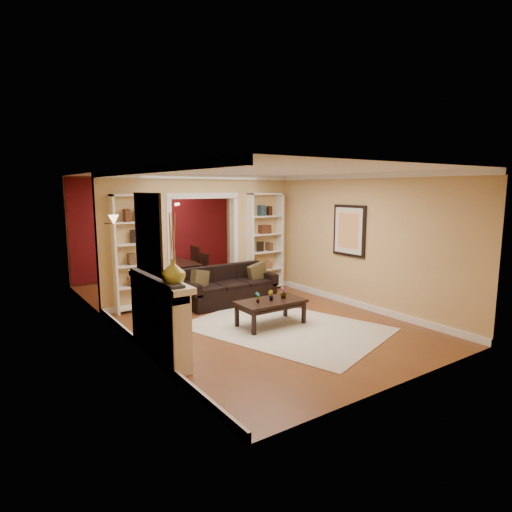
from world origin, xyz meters
TOP-DOWN VIEW (x-y plane):
  - floor at (0.00, 0.00)m, footprint 8.00×8.00m
  - ceiling at (0.00, 0.00)m, footprint 8.00×8.00m
  - wall_back at (0.00, 4.00)m, footprint 8.00×0.00m
  - wall_front at (0.00, -4.00)m, footprint 8.00×0.00m
  - wall_left at (-2.25, 0.00)m, footprint 0.00×8.00m
  - wall_right at (2.25, 0.00)m, footprint 0.00×8.00m
  - partition_wall at (0.00, 1.20)m, footprint 4.50×0.15m
  - red_back_panel at (0.00, 3.97)m, footprint 4.44×0.04m
  - dining_window at (0.00, 3.93)m, footprint 0.78×0.03m
  - area_rug at (0.19, -1.50)m, footprint 3.20×3.79m
  - sofa at (0.22, 0.45)m, footprint 2.00×0.86m
  - pillow_left at (-0.49, 0.43)m, footprint 0.47×0.32m
  - pillow_right at (0.93, 0.43)m, footprint 0.45×0.17m
  - coffee_table at (0.06, -1.23)m, footprint 1.21×0.67m
  - plant_left at (-0.22, -1.23)m, footprint 0.12×0.10m
  - plant_center at (0.06, -1.23)m, footprint 0.10×0.11m
  - plant_right at (0.34, -1.23)m, footprint 0.12×0.12m
  - bookshelf_left at (-1.55, 1.03)m, footprint 0.90×0.30m
  - bookshelf_right at (1.55, 1.03)m, footprint 0.90×0.30m
  - fireplace at (-2.09, -1.50)m, footprint 0.32×1.70m
  - vase at (-2.09, -1.99)m, footprint 0.41×0.41m
  - mirror at (-2.23, -1.50)m, footprint 0.03×0.95m
  - wall_sconce at (-2.15, 0.55)m, footprint 0.18×0.18m
  - framed_art at (2.21, -1.00)m, footprint 0.04×0.85m
  - dining_table at (-0.06, 2.80)m, footprint 1.69×0.94m
  - dining_chair_nw at (-0.61, 2.50)m, footprint 0.53×0.53m
  - dining_chair_ne at (0.49, 2.50)m, footprint 0.45×0.45m
  - dining_chair_sw at (-0.61, 3.10)m, footprint 0.50×0.50m
  - dining_chair_se at (0.49, 3.10)m, footprint 0.56×0.56m
  - chandelier at (0.00, 2.70)m, footprint 0.50×0.50m

SIDE VIEW (x-z plane):
  - floor at x=0.00m, z-range 0.00..0.00m
  - area_rug at x=0.19m, z-range 0.00..0.01m
  - coffee_table at x=0.06m, z-range 0.00..0.46m
  - dining_table at x=-0.06m, z-range 0.00..0.60m
  - sofa at x=0.22m, z-range 0.00..0.78m
  - dining_chair_ne at x=0.49m, z-range 0.00..0.80m
  - dining_chair_nw at x=-0.61m, z-range 0.00..0.87m
  - dining_chair_sw at x=-0.61m, z-range 0.00..0.91m
  - dining_chair_se at x=0.49m, z-range 0.00..0.91m
  - plant_center at x=0.06m, z-range 0.46..0.64m
  - plant_right at x=0.34m, z-range 0.46..0.65m
  - plant_left at x=-0.22m, z-range 0.46..0.65m
  - fireplace at x=-2.09m, z-range 0.00..1.16m
  - pillow_right at x=0.93m, z-range 0.38..0.82m
  - pillow_left at x=-0.49m, z-range 0.38..0.84m
  - bookshelf_left at x=-1.55m, z-range 0.00..2.30m
  - bookshelf_right at x=1.55m, z-range 0.00..2.30m
  - red_back_panel at x=0.00m, z-range 0.00..2.64m
  - vase at x=-2.09m, z-range 1.16..1.50m
  - wall_back at x=0.00m, z-range -2.65..5.35m
  - wall_front at x=0.00m, z-range -2.65..5.35m
  - wall_left at x=-2.25m, z-range -2.65..5.35m
  - wall_right at x=2.25m, z-range -2.65..5.35m
  - partition_wall at x=0.00m, z-range 0.00..2.70m
  - dining_window at x=0.00m, z-range 1.06..2.04m
  - framed_art at x=2.21m, z-range 1.02..2.08m
  - mirror at x=-2.23m, z-range 1.25..2.35m
  - wall_sconce at x=-2.15m, z-range 1.72..1.94m
  - chandelier at x=0.00m, z-range 1.87..2.17m
  - ceiling at x=0.00m, z-range 2.70..2.70m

